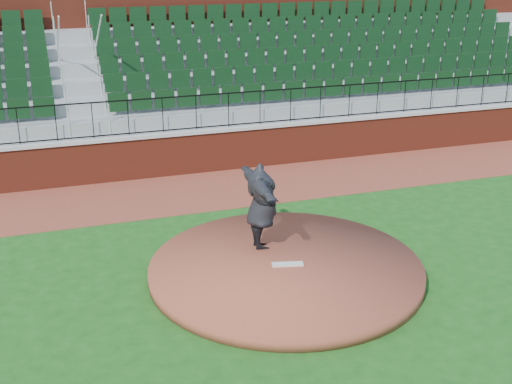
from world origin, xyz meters
TOP-DOWN VIEW (x-y plane):
  - ground at (0.00, 0.00)m, footprint 90.00×90.00m
  - warning_track at (0.00, 5.40)m, footprint 34.00×3.20m
  - field_wall at (0.00, 7.00)m, footprint 34.00×0.35m
  - wall_cap at (0.00, 7.00)m, footprint 34.00×0.45m
  - wall_railing at (0.00, 7.00)m, footprint 34.00×0.05m
  - seating_stands at (0.00, 9.72)m, footprint 34.00×5.10m
  - concourse_wall at (0.00, 12.52)m, footprint 34.00×0.50m
  - pitchers_mound at (0.14, -0.01)m, footprint 5.59×5.59m
  - pitching_rubber at (0.16, -0.07)m, footprint 0.66×0.30m
  - pitcher at (-0.07, 0.91)m, footprint 0.75×2.36m

SIDE VIEW (x-z plane):
  - ground at x=0.00m, z-range 0.00..0.00m
  - warning_track at x=0.00m, z-range 0.00..0.01m
  - pitchers_mound at x=0.14m, z-range 0.00..0.25m
  - pitching_rubber at x=0.16m, z-range 0.25..0.29m
  - field_wall at x=0.00m, z-range 0.00..1.20m
  - pitcher at x=-0.07m, z-range 0.25..2.15m
  - wall_cap at x=0.00m, z-range 1.20..1.30m
  - wall_railing at x=0.00m, z-range 1.30..2.30m
  - seating_stands at x=0.00m, z-range 0.00..4.60m
  - concourse_wall at x=0.00m, z-range 0.00..5.50m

